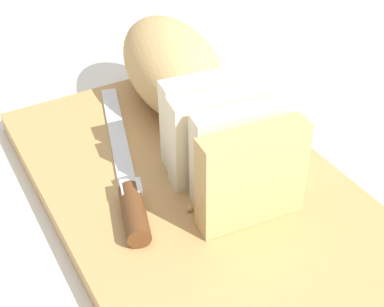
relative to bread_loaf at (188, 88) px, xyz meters
The scene contains 6 objects.
ground_plane 0.11m from the bread_loaf, 27.02° to the right, with size 3.00×3.00×0.00m, color silver.
cutting_board 0.11m from the bread_loaf, 27.02° to the right, with size 0.40×0.26×0.02m, color tan.
bread_loaf is the anchor object (origin of this frame).
bread_knife 0.13m from the bread_loaf, 53.90° to the right, with size 0.25×0.09×0.02m.
crumb_near_knife 0.14m from the bread_loaf, 28.63° to the right, with size 0.01×0.01×0.01m, color tan.
crumb_near_loaf 0.04m from the bread_loaf, 82.18° to the left, with size 0.01×0.01×0.01m, color tan.
Camera 1 is at (0.33, -0.19, 0.35)m, focal length 50.41 mm.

